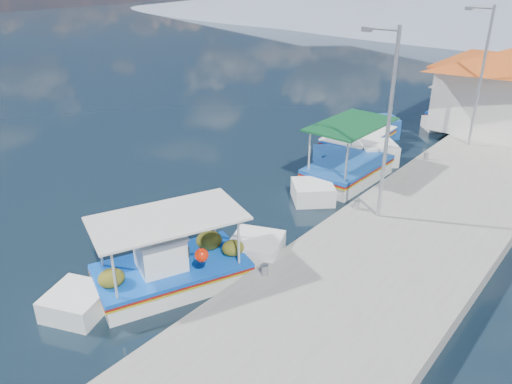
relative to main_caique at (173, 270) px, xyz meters
The scene contains 9 objects.
ground 4.69m from the main_caique, 111.02° to the left, with size 160.00×160.00×0.00m, color black.
quay 11.19m from the main_caique, 67.79° to the left, with size 5.00×44.00×0.50m, color gray.
bollards 9.84m from the main_caique, 77.51° to the left, with size 0.20×17.20×0.30m.
main_caique is the anchor object (origin of this frame).
caique_green_canopy 9.43m from the main_caique, 89.38° to the left, with size 2.22×7.10×2.66m.
caique_blue_hull 12.99m from the main_caique, 95.73° to the left, with size 2.26×7.06×1.26m.
caique_far 20.61m from the main_caique, 88.68° to the left, with size 2.05×6.40×2.24m.
lamp_post_near 7.74m from the main_caique, 65.95° to the left, with size 1.21×0.14×6.00m.
lamp_post_far 15.98m from the main_caique, 79.54° to the left, with size 1.21×0.14×6.00m.
Camera 1 is at (10.67, -11.84, 8.13)m, focal length 35.11 mm.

